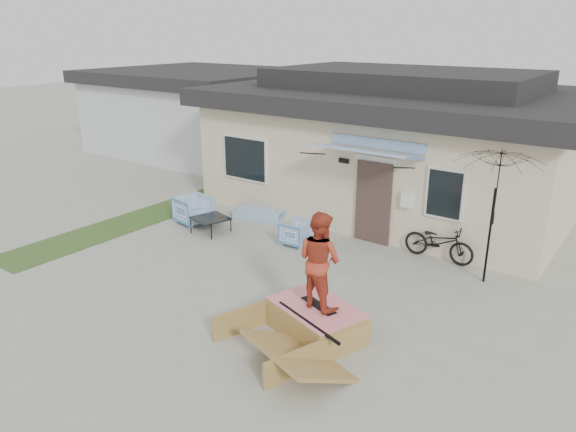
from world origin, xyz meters
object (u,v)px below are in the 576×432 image
Objects in this scene: skateboard at (319,305)px; skater at (320,258)px; armchair_left at (193,208)px; bicycle at (439,238)px; skate_ramp at (316,320)px; loveseat at (259,210)px; coffee_table at (211,225)px; patio_umbrella at (493,205)px; armchair_right at (296,231)px.

skater is at bearing 109.75° from skateboard.
armchair_left is 0.51× the size of bicycle.
armchair_left is at bearing 173.26° from skate_ramp.
skateboard is (4.74, -4.14, 0.29)m from loveseat.
patio_umbrella is (6.84, 1.32, 1.54)m from coffee_table.
bicycle is at bearing 102.13° from skate_ramp.
loveseat is at bearing 177.59° from patio_umbrella.
loveseat is 0.66× the size of skate_ramp.
skateboard is at bearing 100.17° from skater.
skateboard reaches higher than loveseat.
bicycle reaches higher than armchair_right.
bicycle reaches higher than armchair_left.
patio_umbrella is 4.54m from skate_ramp.
loveseat is 2.07× the size of armchair_right.
armchair_left is 6.67m from skater.
loveseat is 6.30m from skateboard.
armchair_right is at bearing -39.03° from skater.
patio_umbrella reaches higher than coffee_table.
patio_umbrella is 4.40m from skateboard.
loveseat is at bearing 77.23° from coffee_table.
coffee_table is at bearing -94.01° from armchair_left.
skate_ramp is at bearing -114.19° from patio_umbrella.
armchair_right is 2.43m from coffee_table.
bicycle is 0.78× the size of skate_ramp.
coffee_table is 0.48× the size of skater.
armchair_right is 4.37m from skater.
loveseat is 1.72× the size of coffee_table.
armchair_left reaches higher than coffee_table.
skater reaches higher than loveseat.
armchair_left reaches higher than skateboard.
armchair_right is at bearing 139.34° from loveseat.
patio_umbrella is (6.48, -0.27, 1.47)m from loveseat.
coffee_table is (-0.36, -1.59, -0.08)m from loveseat.
skater reaches higher than skate_ramp.
coffee_table is 5.71m from skateboard.
skater reaches higher than coffee_table.
loveseat is at bearing 93.97° from bicycle.
bicycle is at bearing 167.67° from loveseat.
coffee_table is 1.04× the size of skateboard.
skater is (5.10, -2.55, 1.25)m from coffee_table.
skater is at bearing -26.59° from coffee_table.
bicycle is at bearing 103.36° from skateboard.
armchair_right is 4.26m from skate_ramp.
coffee_table is at bearing 109.42° from bicycle.
patio_umbrella is at bearing -71.56° from armchair_left.
coffee_table is (0.88, -0.23, -0.23)m from armchair_left.
armchair_right is 0.41× the size of bicycle.
skateboard is (5.10, -2.55, 0.36)m from coffee_table.
skate_ramp is (5.96, -2.83, -0.16)m from armchair_left.
loveseat is 0.63× the size of patio_umbrella.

